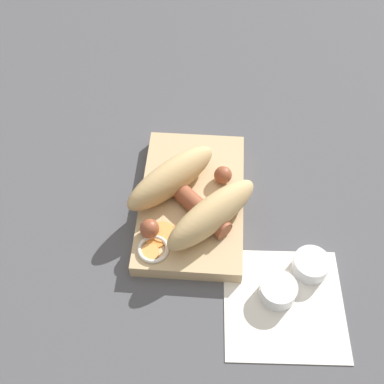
# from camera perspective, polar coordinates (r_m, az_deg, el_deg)

# --- Properties ---
(ground_plane) EXTENTS (3.00, 3.00, 0.00)m
(ground_plane) POSITION_cam_1_polar(r_m,az_deg,el_deg) (0.73, 0.00, -1.57)
(ground_plane) COLOR #4C4C51
(food_tray) EXTENTS (0.25, 0.15, 0.02)m
(food_tray) POSITION_cam_1_polar(r_m,az_deg,el_deg) (0.72, 0.00, -1.03)
(food_tray) COLOR tan
(food_tray) RESTS_ON ground_plane
(bread_roll) EXTENTS (0.20, 0.20, 0.06)m
(bread_roll) POSITION_cam_1_polar(r_m,az_deg,el_deg) (0.68, -0.12, -0.40)
(bread_roll) COLOR tan
(bread_roll) RESTS_ON food_tray
(sausage) EXTENTS (0.13, 0.13, 0.03)m
(sausage) POSITION_cam_1_polar(r_m,az_deg,el_deg) (0.69, -0.51, -1.03)
(sausage) COLOR brown
(sausage) RESTS_ON food_tray
(pickled_veggies) EXTENTS (0.07, 0.06, 0.01)m
(pickled_veggies) POSITION_cam_1_polar(r_m,az_deg,el_deg) (0.67, -4.21, -6.09)
(pickled_veggies) COLOR orange
(pickled_veggies) RESTS_ON food_tray
(napkin) EXTENTS (0.16, 0.16, 0.00)m
(napkin) POSITION_cam_1_polar(r_m,az_deg,el_deg) (0.66, 10.83, -12.83)
(napkin) COLOR white
(napkin) RESTS_ON ground_plane
(condiment_cup_near) EXTENTS (0.05, 0.05, 0.03)m
(condiment_cup_near) POSITION_cam_1_polar(r_m,az_deg,el_deg) (0.66, 10.11, -11.49)
(condiment_cup_near) COLOR silver
(condiment_cup_near) RESTS_ON ground_plane
(condiment_cup_far) EXTENTS (0.05, 0.05, 0.03)m
(condiment_cup_far) POSITION_cam_1_polar(r_m,az_deg,el_deg) (0.68, 13.85, -8.48)
(condiment_cup_far) COLOR silver
(condiment_cup_far) RESTS_ON ground_plane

